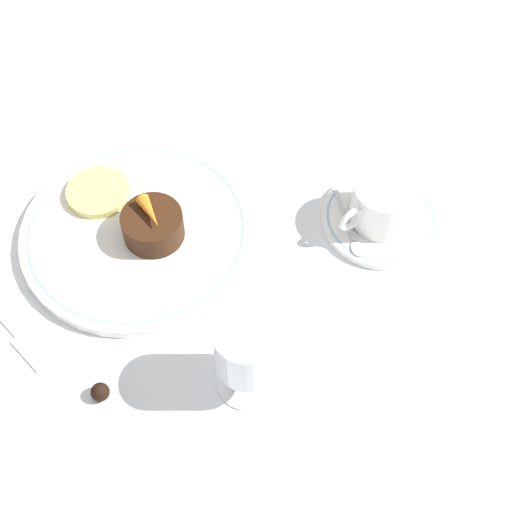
{
  "coord_description": "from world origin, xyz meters",
  "views": [
    {
      "loc": [
        0.14,
        0.44,
        0.7
      ],
      "look_at": [
        -0.1,
        0.08,
        0.04
      ],
      "focal_mm": 50.0,
      "sensor_mm": 36.0,
      "label": 1
    }
  ],
  "objects_px": {
    "fork": "(6,321)",
    "dessert_cake": "(153,226)",
    "dinner_plate": "(137,232)",
    "coffee_cup": "(384,202)",
    "wine_glass": "(247,351)"
  },
  "relations": [
    {
      "from": "wine_glass",
      "to": "fork",
      "type": "distance_m",
      "value": 0.28
    },
    {
      "from": "fork",
      "to": "dinner_plate",
      "type": "bearing_deg",
      "value": -172.78
    },
    {
      "from": "wine_glass",
      "to": "fork",
      "type": "height_order",
      "value": "wine_glass"
    },
    {
      "from": "dinner_plate",
      "to": "coffee_cup",
      "type": "xyz_separation_m",
      "value": [
        -0.25,
        0.14,
        0.03
      ]
    },
    {
      "from": "coffee_cup",
      "to": "dessert_cake",
      "type": "bearing_deg",
      "value": -27.79
    },
    {
      "from": "coffee_cup",
      "to": "wine_glass",
      "type": "relative_size",
      "value": 0.93
    },
    {
      "from": "dinner_plate",
      "to": "coffee_cup",
      "type": "distance_m",
      "value": 0.29
    },
    {
      "from": "dessert_cake",
      "to": "dinner_plate",
      "type": "bearing_deg",
      "value": -52.33
    },
    {
      "from": "wine_glass",
      "to": "fork",
      "type": "relative_size",
      "value": 0.58
    },
    {
      "from": "coffee_cup",
      "to": "wine_glass",
      "type": "distance_m",
      "value": 0.26
    },
    {
      "from": "dinner_plate",
      "to": "dessert_cake",
      "type": "xyz_separation_m",
      "value": [
        -0.01,
        0.02,
        0.02
      ]
    },
    {
      "from": "wine_glass",
      "to": "dessert_cake",
      "type": "height_order",
      "value": "wine_glass"
    },
    {
      "from": "dinner_plate",
      "to": "dessert_cake",
      "type": "height_order",
      "value": "dessert_cake"
    },
    {
      "from": "fork",
      "to": "dessert_cake",
      "type": "bearing_deg",
      "value": -178.83
    },
    {
      "from": "fork",
      "to": "dessert_cake",
      "type": "distance_m",
      "value": 0.19
    }
  ]
}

